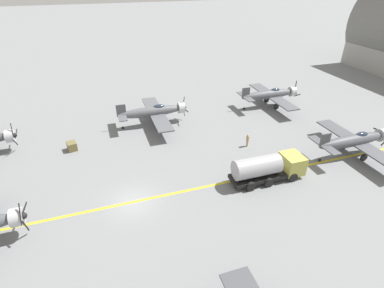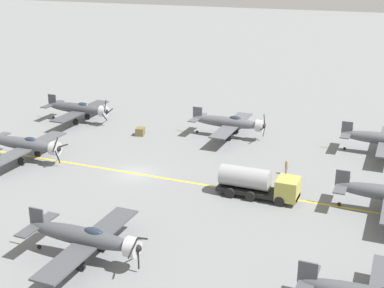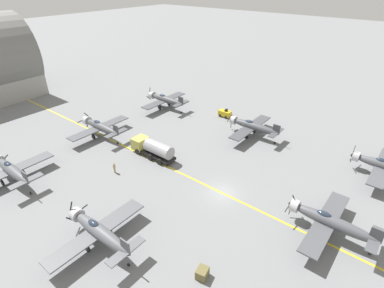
{
  "view_description": "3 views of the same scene",
  "coord_description": "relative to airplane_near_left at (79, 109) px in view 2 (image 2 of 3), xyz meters",
  "views": [
    {
      "loc": [
        22.77,
        -1.58,
        19.46
      ],
      "look_at": [
        -3.84,
        7.24,
        3.03
      ],
      "focal_mm": 28.0,
      "sensor_mm": 36.0,
      "label": 1
    },
    {
      "loc": [
        47.73,
        26.28,
        22.37
      ],
      "look_at": [
        -1.04,
        6.29,
        3.93
      ],
      "focal_mm": 50.0,
      "sensor_mm": 36.0,
      "label": 2
    },
    {
      "loc": [
        -27.68,
        -16.88,
        26.22
      ],
      "look_at": [
        5.29,
        9.5,
        1.95
      ],
      "focal_mm": 28.0,
      "sensor_mm": 36.0,
      "label": 3
    }
  ],
  "objects": [
    {
      "name": "airplane_mid_left",
      "position": [
        -1.65,
        22.07,
        0.0
      ],
      "size": [
        12.0,
        9.98,
        3.7
      ],
      "rotation": [
        0.0,
        0.0,
        -0.08
      ],
      "color": "#55585D",
      "rests_on": "ground"
    },
    {
      "name": "airplane_near_center",
      "position": [
        15.43,
        3.05,
        0.0
      ],
      "size": [
        12.0,
        9.98,
        3.65
      ],
      "rotation": [
        0.0,
        0.0,
        -0.26
      ],
      "color": "#4D5055",
      "rests_on": "ground"
    },
    {
      "name": "airplane_near_left",
      "position": [
        0.0,
        0.0,
        0.0
      ],
      "size": [
        12.0,
        9.98,
        3.72
      ],
      "rotation": [
        0.0,
        0.0,
        -0.18
      ],
      "color": "#43464B",
      "rests_on": "ground"
    },
    {
      "name": "taxiway_stripe",
      "position": [
        14.17,
        16.54,
        -2.01
      ],
      "size": [
        0.3,
        160.0,
        0.01
      ],
      "primitive_type": "cube",
      "color": "yellow",
      "rests_on": "ground"
    },
    {
      "name": "fuel_tanker",
      "position": [
        15.02,
        30.61,
        -0.5
      ],
      "size": [
        2.67,
        8.0,
        2.98
      ],
      "color": "black",
      "rests_on": "ground"
    },
    {
      "name": "supply_crate_by_tanker",
      "position": [
        2.1,
        10.85,
        -1.49
      ],
      "size": [
        1.45,
        1.3,
        1.05
      ],
      "primitive_type": "cube",
      "rotation": [
        0.0,
        0.0,
        0.22
      ],
      "color": "brown",
      "rests_on": "ground"
    },
    {
      "name": "airplane_mid_right",
      "position": [
        31.32,
        21.43,
        0.0
      ],
      "size": [
        12.0,
        9.98,
        3.65
      ],
      "rotation": [
        0.0,
        0.0,
        0.28
      ],
      "color": "#45484D",
      "rests_on": "ground"
    },
    {
      "name": "ground_crew_walking",
      "position": [
        8.12,
        31.88,
        -1.1
      ],
      "size": [
        0.36,
        0.36,
        1.67
      ],
      "color": "tan",
      "rests_on": "ground"
    },
    {
      "name": "ground_plane",
      "position": [
        14.17,
        16.54,
        -2.01
      ],
      "size": [
        400.0,
        400.0,
        0.0
      ],
      "primitive_type": "plane",
      "color": "slate"
    }
  ]
}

